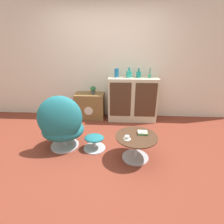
{
  "coord_description": "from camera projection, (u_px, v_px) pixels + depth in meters",
  "views": [
    {
      "loc": [
        0.37,
        -2.48,
        1.78
      ],
      "look_at": [
        0.19,
        0.47,
        0.55
      ],
      "focal_mm": 28.0,
      "sensor_mm": 36.0,
      "label": 1
    }
  ],
  "objects": [
    {
      "name": "egg_chair",
      "position": [
        62.0,
        124.0,
        2.92
      ],
      "size": [
        0.81,
        0.76,
        1.0
      ],
      "color": "#B7B7BC",
      "rests_on": "ground_plane"
    },
    {
      "name": "vase_rightmost",
      "position": [
        150.0,
        75.0,
        3.81
      ],
      "size": [
        0.08,
        0.08,
        0.21
      ],
      "color": "#2D8E6B",
      "rests_on": "sideboard"
    },
    {
      "name": "tv_console",
      "position": [
        90.0,
        106.0,
        4.2
      ],
      "size": [
        0.67,
        0.41,
        0.61
      ],
      "color": "brown",
      "rests_on": "ground_plane"
    },
    {
      "name": "book_stack",
      "position": [
        143.0,
        133.0,
        2.75
      ],
      "size": [
        0.16,
        0.12,
        0.04
      ],
      "color": "#237038",
      "rests_on": "coffee_table"
    },
    {
      "name": "coffee_table",
      "position": [
        136.0,
        144.0,
        2.74
      ],
      "size": [
        0.65,
        0.65,
        0.4
      ],
      "color": "#B7B7BC",
      "rests_on": "ground_plane"
    },
    {
      "name": "wall_back",
      "position": [
        107.0,
        62.0,
        4.01
      ],
      "size": [
        6.4,
        0.06,
        2.6
      ],
      "color": "silver",
      "rests_on": "ground_plane"
    },
    {
      "name": "vase_leftmost",
      "position": [
        117.0,
        73.0,
        3.84
      ],
      "size": [
        0.1,
        0.1,
        0.19
      ],
      "color": "#196699",
      "rests_on": "sideboard"
    },
    {
      "name": "ground_plane",
      "position": [
        99.0,
        152.0,
        2.99
      ],
      "size": [
        12.0,
        12.0,
        0.0
      ],
      "primitive_type": "plane",
      "color": "brown"
    },
    {
      "name": "vase_inner_right",
      "position": [
        139.0,
        74.0,
        3.82
      ],
      "size": [
        0.11,
        0.11,
        0.2
      ],
      "color": "#147A75",
      "rests_on": "sideboard"
    },
    {
      "name": "vase_inner_left",
      "position": [
        129.0,
        74.0,
        3.83
      ],
      "size": [
        0.12,
        0.12,
        0.21
      ],
      "color": "teal",
      "rests_on": "sideboard"
    },
    {
      "name": "sideboard",
      "position": [
        132.0,
        99.0,
        4.04
      ],
      "size": [
        1.1,
        0.46,
        1.01
      ],
      "color": "beige",
      "rests_on": "ground_plane"
    },
    {
      "name": "teacup",
      "position": [
        127.0,
        138.0,
        2.6
      ],
      "size": [
        0.11,
        0.11,
        0.05
      ],
      "color": "white",
      "rests_on": "coffee_table"
    },
    {
      "name": "potted_plant",
      "position": [
        93.0,
        90.0,
        4.04
      ],
      "size": [
        0.13,
        0.13,
        0.18
      ],
      "color": "#4C4C51",
      "rests_on": "tv_console"
    },
    {
      "name": "ottoman",
      "position": [
        94.0,
        141.0,
        3.02
      ],
      "size": [
        0.38,
        0.38,
        0.26
      ],
      "color": "#B7B7BC",
      "rests_on": "ground_plane"
    }
  ]
}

